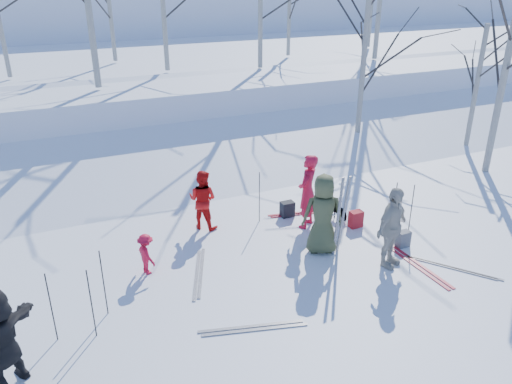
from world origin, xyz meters
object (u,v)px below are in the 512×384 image
skier_olive_center (323,214)px  skier_redor_behind (203,200)px  backpack_dark (287,209)px  backpack_red (356,219)px  skier_red_seated (146,254)px  skier_red_north (307,191)px  skier_cream_east (392,228)px  backpack_grey (403,239)px  dog (339,211)px  skier_grey_west (0,340)px

skier_olive_center → skier_redor_behind: bearing=-24.3°
skier_redor_behind → backpack_dark: skier_redor_behind is taller
backpack_red → backpack_dark: backpack_red is taller
skier_red_seated → skier_red_north: bearing=-97.5°
skier_red_seated → skier_cream_east: bearing=-125.1°
skier_cream_east → backpack_grey: bearing=9.9°
skier_red_north → backpack_dark: size_ratio=4.68×
skier_redor_behind → backpack_grey: skier_redor_behind is taller
skier_olive_center → skier_cream_east: 1.49m
backpack_grey → skier_cream_east: bearing=-148.4°
skier_red_north → dog: size_ratio=3.33×
skier_red_seated → backpack_grey: bearing=-117.5°
skier_grey_west → backpack_red: size_ratio=4.11×
skier_cream_east → backpack_dark: size_ratio=4.51×
backpack_grey → skier_red_seated: bearing=166.7°
skier_red_north → backpack_red: bearing=113.6°
skier_grey_west → backpack_red: (7.82, 2.16, -0.65)m
skier_red_north → skier_cream_east: bearing=67.5°
skier_olive_center → backpack_dark: (0.12, 1.88, -0.73)m
dog → backpack_grey: 1.89m
backpack_grey → skier_olive_center: bearing=162.1°
skier_red_seated → dog: (5.03, 0.46, -0.21)m
skier_red_seated → skier_redor_behind: bearing=-64.1°
skier_redor_behind → backpack_dark: 2.26m
backpack_grey → backpack_dark: size_ratio=0.95×
backpack_red → backpack_grey: bearing=-70.8°
skier_redor_behind → skier_cream_east: (3.06, -3.30, 0.15)m
skier_red_seated → backpack_dark: (3.91, 1.15, -0.25)m
skier_olive_center → skier_redor_behind: skier_olive_center is taller
skier_olive_center → skier_redor_behind: size_ratio=1.24×
skier_grey_west → backpack_red: skier_grey_west is taller
backpack_red → dog: bearing=105.8°
skier_redor_behind → backpack_red: bearing=-159.3°
skier_cream_east → skier_olive_center: bearing=111.0°
skier_cream_east → dog: bearing=62.5°
skier_olive_center → dog: bearing=-113.2°
skier_red_seated → backpack_dark: 4.08m
backpack_dark → backpack_red: bearing=-43.8°
skier_red_north → skier_red_seated: skier_red_north is taller
skier_olive_center → backpack_red: bearing=-131.8°
skier_red_north → backpack_red: skier_red_north is taller
skier_olive_center → skier_cream_east: size_ratio=1.03×
skier_red_seated → backpack_red: 5.19m
skier_red_north → skier_olive_center: bearing=36.4°
skier_redor_behind → backpack_dark: bearing=-143.6°
skier_red_seated → backpack_grey: size_ratio=2.37×
skier_red_seated → dog: size_ratio=1.61×
backpack_grey → dog: bearing=108.2°
backpack_grey → skier_red_north: bearing=130.3°
skier_redor_behind → skier_cream_east: skier_cream_east is taller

